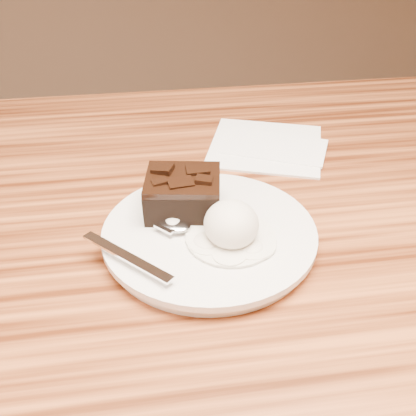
{
  "coord_description": "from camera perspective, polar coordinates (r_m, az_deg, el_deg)",
  "views": [
    {
      "loc": [
        0.02,
        -0.48,
        1.09
      ],
      "look_at": [
        0.09,
        -0.05,
        0.79
      ],
      "focal_mm": 42.63,
      "sensor_mm": 36.0,
      "label": 1
    }
  ],
  "objects": [
    {
      "name": "napkin",
      "position": [
        0.74,
        6.67,
        7.23
      ],
      "size": [
        0.2,
        0.2,
        0.01
      ],
      "primitive_type": "cube",
      "rotation": [
        0.0,
        0.0,
        -0.34
      ],
      "color": "white",
      "rests_on": "dining_table"
    },
    {
      "name": "spoon",
      "position": [
        0.54,
        -4.07,
        -1.87
      ],
      "size": [
        0.14,
        0.15,
        0.01
      ],
      "primitive_type": null,
      "rotation": [
        0.0,
        0.0,
        0.78
      ],
      "color": "silver",
      "rests_on": "plate"
    },
    {
      "name": "plate",
      "position": [
        0.54,
        0.15,
        -3.23
      ],
      "size": [
        0.23,
        0.23,
        0.02
      ],
      "primitive_type": "cylinder",
      "color": "white",
      "rests_on": "dining_table"
    },
    {
      "name": "dining_table",
      "position": [
        0.87,
        -6.78,
        -21.75
      ],
      "size": [
        1.2,
        0.8,
        0.75
      ],
      "primitive_type": null,
      "color": "#411B0B",
      "rests_on": "floor"
    },
    {
      "name": "ice_cream_scoop",
      "position": [
        0.51,
        2.7,
        -1.87
      ],
      "size": [
        0.06,
        0.06,
        0.05
      ],
      "primitive_type": "ellipsoid",
      "color": "white",
      "rests_on": "plate"
    },
    {
      "name": "crumb_b",
      "position": [
        0.54,
        -0.32,
        -2.35
      ],
      "size": [
        0.01,
        0.01,
        0.0
      ],
      "primitive_type": "cube",
      "rotation": [
        0.0,
        0.0,
        1.38
      ],
      "color": "black",
      "rests_on": "plate"
    },
    {
      "name": "crumb_a",
      "position": [
        0.55,
        0.55,
        -1.06
      ],
      "size": [
        0.01,
        0.01,
        0.0
      ],
      "primitive_type": "cube",
      "rotation": [
        0.0,
        0.0,
        0.86
      ],
      "color": "black",
      "rests_on": "plate"
    },
    {
      "name": "brownie",
      "position": [
        0.56,
        -2.88,
        1.39
      ],
      "size": [
        0.09,
        0.08,
        0.04
      ],
      "primitive_type": "cube",
      "rotation": [
        0.0,
        0.0,
        -0.17
      ],
      "color": "black",
      "rests_on": "plate"
    },
    {
      "name": "melt_puddle",
      "position": [
        0.52,
        2.65,
        -3.5
      ],
      "size": [
        0.1,
        0.1,
        0.0
      ],
      "primitive_type": "cylinder",
      "color": "white",
      "rests_on": "plate"
    }
  ]
}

